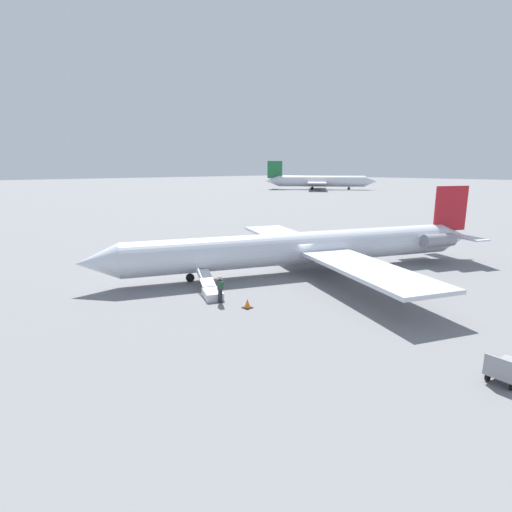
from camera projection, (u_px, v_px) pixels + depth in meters
ground_plane at (301, 271)px, 32.52m from camera, size 600.00×600.00×0.00m
airplane_main at (313, 247)px, 32.41m from camera, size 32.14×25.43×6.67m
airplane_far_left at (319, 181)px, 154.77m from camera, size 31.66×36.83×10.89m
boarding_stairs at (211, 291)px, 26.22m from camera, size 2.54×4.08×1.67m
passenger at (220, 287)px, 24.80m from camera, size 0.45×0.57×1.74m
luggage_cart at (508, 369)px, 15.81m from camera, size 2.29×1.30×1.22m
traffic_cone_near_stairs at (247, 304)px, 24.01m from camera, size 0.52×0.52×0.58m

